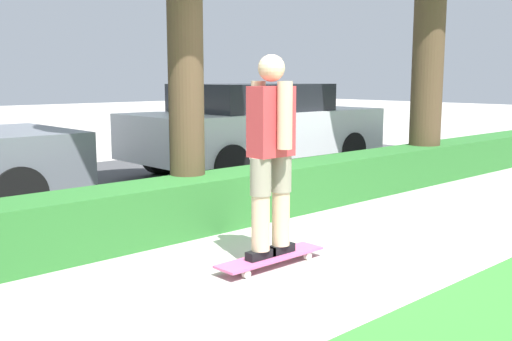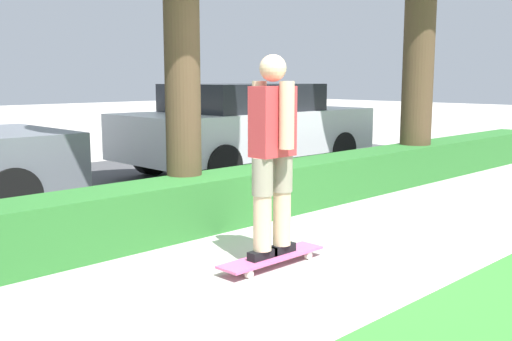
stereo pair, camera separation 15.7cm
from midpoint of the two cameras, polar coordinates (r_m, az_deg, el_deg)
name	(u,v)px [view 1 (the left image)]	position (r m, az deg, el deg)	size (l,w,h in m)	color
ground_plane	(316,266)	(4.98, 6.63, -8.99)	(60.00, 60.00, 0.00)	#BCB7AD
street_asphalt	(78,193)	(8.26, -16.07, -2.07)	(15.72, 5.00, 0.01)	#474749
hedge_row	(197,204)	(6.03, -4.94, -3.17)	(15.72, 0.60, 0.53)	#2D702D
skateboard	(271,258)	(4.92, 2.34, -8.29)	(1.02, 0.24, 0.09)	#DB5B93
skater_person	(271,151)	(4.73, 2.40, 1.86)	(0.49, 0.41, 1.61)	black
parked_car_middle	(257,125)	(9.70, 0.52, 4.31)	(4.31, 1.89, 1.42)	silver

